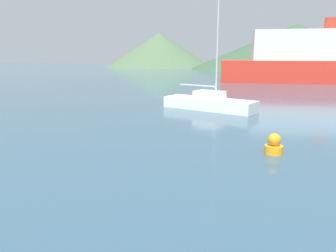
{
  "coord_description": "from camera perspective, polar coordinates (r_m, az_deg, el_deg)",
  "views": [
    {
      "loc": [
        3.66,
        2.05,
        3.99
      ],
      "look_at": [
        -0.37,
        14.0,
        1.2
      ],
      "focal_mm": 35.0,
      "sensor_mm": 36.0,
      "label": 1
    }
  ],
  "objects": [
    {
      "name": "sailboat_inner",
      "position": [
        24.13,
        7.2,
        4.14
      ],
      "size": [
        7.14,
        3.94,
        9.46
      ],
      "rotation": [
        0.0,
        0.0,
        -0.31
      ],
      "color": "white",
      "rests_on": "ground_plane"
    },
    {
      "name": "ferry_distant",
      "position": [
        51.63,
        25.96,
        10.32
      ],
      "size": [
        29.7,
        10.46,
        8.8
      ],
      "rotation": [
        0.0,
        0.0,
        0.14
      ],
      "color": "red",
      "rests_on": "ground_plane"
    },
    {
      "name": "buoy_marker",
      "position": [
        14.02,
        17.96,
        -3.2
      ],
      "size": [
        0.74,
        0.74,
        0.85
      ],
      "color": "orange",
      "rests_on": "ground_plane"
    },
    {
      "name": "hill_west",
      "position": [
        103.92,
        -1.55,
        13.12
      ],
      "size": [
        32.67,
        32.67,
        10.36
      ],
      "color": "#4C6647",
      "rests_on": "ground_plane"
    },
    {
      "name": "hill_central",
      "position": [
        94.33,
        21.38,
        12.75
      ],
      "size": [
        55.01,
        55.01,
        11.63
      ],
      "color": "#38563D",
      "rests_on": "ground_plane"
    }
  ]
}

